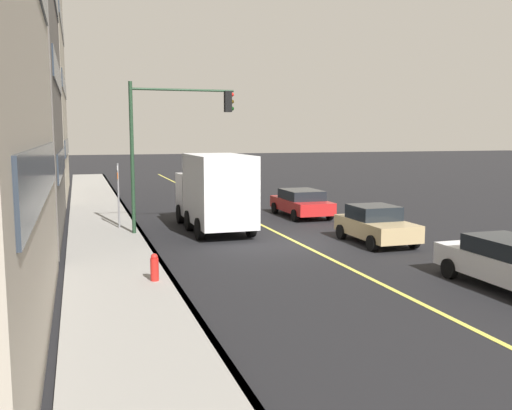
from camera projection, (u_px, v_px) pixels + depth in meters
The scene contains 11 objects.
ground at pixel (297, 243), 22.40m from camera, with size 200.00×200.00×0.00m, color black.
sidewalk_slab at pixel (111, 252), 20.22m from camera, with size 80.00×3.08×0.15m, color gray.
curb_edge at pixel (152, 250), 20.66m from camera, with size 80.00×0.16×0.15m, color slate.
lane_stripe_center at pixel (297, 242), 22.40m from camera, with size 80.00×0.16×0.01m, color #D8CC4C.
car_tan at pixel (376, 224), 22.19m from camera, with size 3.87×2.00×1.49m.
car_white at pixel (511, 263), 15.57m from camera, with size 4.67×1.90×1.44m.
car_red at pixel (301, 202), 29.37m from camera, with size 4.48×2.10×1.41m.
truck_white at pixel (215, 191), 24.90m from camera, with size 6.62×2.48×3.43m.
traffic_light_mast at pixel (170, 131), 23.65m from camera, with size 0.28×4.48×6.45m.
street_sign_post at pixel (118, 192), 24.81m from camera, with size 0.60×0.08×3.03m.
fire_hydrant at pixel (155, 270), 15.98m from camera, with size 0.24×0.24×0.94m.
Camera 1 is at (-20.49, 8.25, 4.32)m, focal length 39.36 mm.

